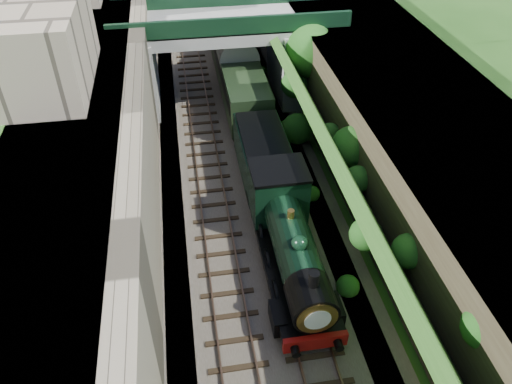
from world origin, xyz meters
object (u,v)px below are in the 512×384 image
Objects in this scene: road_bridge at (234,47)px; tender at (263,159)px; tree at (311,52)px; locomotive at (290,242)px.

road_bridge reaches higher than tender.
road_bridge is at bearing 148.39° from tree.
tender is (-0.00, 7.36, -0.27)m from locomotive.
tender is at bearing 90.00° from locomotive.
tender is (-4.71, -7.73, -3.03)m from tree.
road_bridge is 5.86m from tree.
locomotive is at bearing -90.00° from tender.
tree is at bearing 58.64° from tender.
road_bridge is 1.56× the size of locomotive.
road_bridge reaches higher than locomotive.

